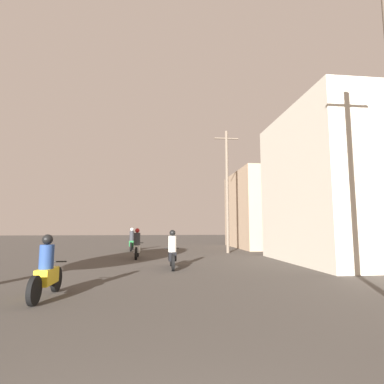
{
  "coord_description": "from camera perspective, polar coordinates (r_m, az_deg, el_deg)",
  "views": [
    {
      "loc": [
        0.21,
        -0.86,
        1.65
      ],
      "look_at": [
        2.24,
        17.02,
        3.74
      ],
      "focal_mm": 28.0,
      "sensor_mm": 36.0,
      "label": 1
    }
  ],
  "objects": [
    {
      "name": "motorcycle_black",
      "position": [
        12.22,
        -3.79,
        -11.48
      ],
      "size": [
        0.6,
        2.11,
        1.52
      ],
      "rotation": [
        0.0,
        0.0,
        0.06
      ],
      "color": "black",
      "rests_on": "ground_plane"
    },
    {
      "name": "motorcycle_yellow",
      "position": [
        7.99,
        -25.95,
        -13.55
      ],
      "size": [
        0.6,
        2.02,
        1.47
      ],
      "rotation": [
        0.0,
        0.0,
        -0.09
      ],
      "color": "black",
      "rests_on": "ground_plane"
    },
    {
      "name": "motorcycle_white",
      "position": [
        16.25,
        -10.42,
        -10.14
      ],
      "size": [
        0.6,
        2.06,
        1.57
      ],
      "rotation": [
        0.0,
        0.0,
        0.17
      ],
      "color": "black",
      "rests_on": "ground_plane"
    },
    {
      "name": "building_right_far",
      "position": [
        24.76,
        12.96,
        -3.32
      ],
      "size": [
        4.25,
        7.28,
        6.01
      ],
      "color": "tan",
      "rests_on": "ground_plane"
    },
    {
      "name": "motorcycle_green",
      "position": [
        21.59,
        -11.39,
        -9.22
      ],
      "size": [
        0.6,
        2.05,
        1.58
      ],
      "rotation": [
        0.0,
        0.0,
        0.07
      ],
      "color": "black",
      "rests_on": "ground_plane"
    },
    {
      "name": "utility_pole_far",
      "position": [
        19.49,
        6.69,
        0.74
      ],
      "size": [
        1.6,
        0.2,
        7.94
      ],
      "color": "#6B5B4C",
      "rests_on": "ground_plane"
    },
    {
      "name": "building_right_near",
      "position": [
        15.85,
        26.06,
        1.04
      ],
      "size": [
        5.03,
        7.12,
        7.15
      ],
      "color": "beige",
      "rests_on": "ground_plane"
    }
  ]
}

